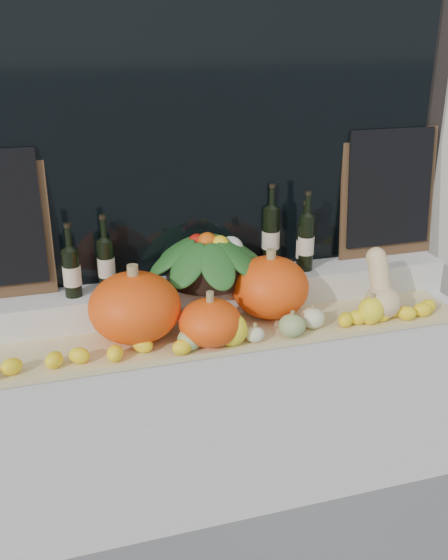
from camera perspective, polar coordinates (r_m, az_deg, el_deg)
The scene contains 16 objects.
display_sill at distance 2.99m, azimuth -0.42°, elevation -11.58°, with size 2.30×0.55×0.88m, color silver.
rear_tier at distance 2.87m, azimuth -1.29°, elevation -1.31°, with size 2.30×0.25×0.16m, color silver.
straw_bedding at distance 2.66m, azimuth 0.31°, elevation -4.93°, with size 2.10×0.32×0.03m, color tan.
pumpkin_left at distance 2.56m, azimuth -8.15°, elevation -2.47°, with size 0.38×0.38×0.29m, color #FF510D.
pumpkin_right at distance 2.75m, azimuth 4.24°, elevation -0.64°, with size 0.34×0.34×0.27m, color #FF510D.
pumpkin_center at distance 2.52m, azimuth -1.27°, elevation -3.89°, with size 0.26×0.26×0.19m, color #FF510D.
butternut_squash at distance 2.83m, azimuth 14.16°, elevation -0.93°, with size 0.16×0.22×0.30m.
decorative_gourds at distance 2.60m, azimuth 5.19°, elevation -4.06°, with size 0.92×0.16×0.16m.
lemon_heap at distance 2.55m, azimuth 1.04°, elevation -5.14°, with size 2.20×0.16×0.06m, color yellow, non-canonical shape.
produce_bowl at distance 2.78m, azimuth -1.52°, elevation 2.12°, with size 0.57×0.57×0.23m.
wine_bottle_far_left at distance 2.69m, azimuth -13.74°, elevation 0.72°, with size 0.08×0.08×0.32m.
wine_bottle_near_left at distance 2.74m, azimuth -10.73°, elevation 1.50°, with size 0.08×0.08×0.33m.
wine_bottle_tall at distance 2.95m, azimuth 4.30°, elevation 3.99°, with size 0.08×0.08×0.40m.
wine_bottle_near_right at distance 2.92m, azimuth 7.50°, elevation 3.48°, with size 0.08×0.08×0.38m.
wine_bottle_far_right at distance 2.94m, azimuth 7.36°, elevation 3.12°, with size 0.08×0.08×0.33m.
chalkboard_right at distance 3.15m, azimuth 14.84°, elevation 7.88°, with size 0.50×0.09×0.62m.
Camera 1 is at (-0.69, -0.86, 2.12)m, focal length 40.00 mm.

